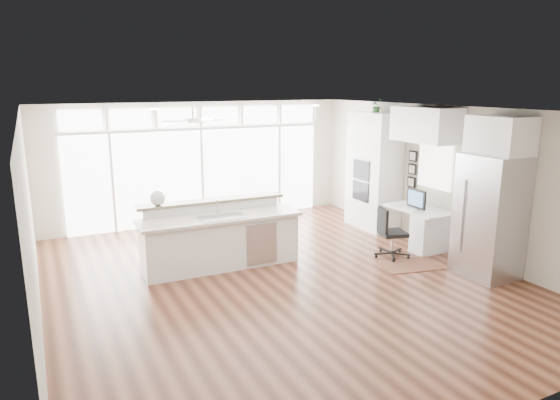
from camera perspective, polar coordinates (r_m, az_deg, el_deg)
name	(u,v)px	position (r m, az deg, el deg)	size (l,w,h in m)	color
floor	(280,280)	(8.18, 0.01, -9.08)	(7.00, 8.00, 0.02)	#432114
ceiling	(280,110)	(7.58, 0.01, 10.26)	(7.00, 8.00, 0.02)	silver
wall_back	(200,163)	(11.42, -9.08, 4.25)	(7.00, 0.04, 2.70)	beige
wall_front	(489,290)	(4.71, 22.78, -9.48)	(7.00, 0.04, 2.70)	beige
wall_left	(30,226)	(6.98, -26.63, -2.65)	(0.04, 8.00, 2.70)	beige
wall_right	(447,179)	(9.82, 18.59, 2.29)	(0.04, 8.00, 2.70)	beige
glass_wall	(202,176)	(11.41, -8.93, 2.72)	(5.80, 0.06, 2.08)	white
transom_row	(200,117)	(11.25, -9.18, 9.39)	(5.90, 0.06, 0.40)	white
desk_window	(435,166)	(9.97, 17.30, 3.70)	(0.04, 0.85, 0.85)	white
ceiling_fan	(193,115)	(10.01, -9.94, 9.50)	(1.16, 1.16, 0.32)	silver
recessed_lights	(274,111)	(7.76, -0.66, 10.17)	(3.40, 3.00, 0.02)	white
oven_cabinet	(374,171)	(10.95, 10.67, 3.28)	(0.64, 1.20, 2.50)	white
desk_nook	(418,227)	(9.99, 15.47, -3.04)	(0.72, 1.30, 0.76)	white
upper_cabinets	(426,125)	(9.68, 16.37, 8.28)	(0.64, 1.30, 0.64)	white
refrigerator	(490,216)	(8.72, 22.86, -1.72)	(0.76, 0.90, 2.00)	#B2B2B7
fridge_cabinet	(501,135)	(8.55, 23.90, 6.78)	(0.64, 0.90, 0.60)	white
framed_photos	(412,169)	(10.44, 14.90, 3.42)	(0.06, 0.22, 0.80)	black
kitchen_island	(221,236)	(8.60, -6.80, -4.09)	(2.75, 1.04, 1.09)	white
rug	(409,265)	(9.05, 14.53, -7.17)	(0.97, 0.70, 0.01)	#3B1C12
office_chair	(393,233)	(9.26, 12.77, -3.66)	(0.48, 0.44, 0.91)	black
fishbowl	(158,198)	(8.57, -13.81, 0.22)	(0.26, 0.26, 0.26)	silver
monitor	(416,198)	(9.80, 15.33, 0.17)	(0.08, 0.49, 0.40)	black
keyboard	(409,209)	(9.73, 14.52, -1.04)	(0.13, 0.34, 0.02)	white
potted_plant	(377,107)	(10.81, 10.98, 10.40)	(0.25, 0.28, 0.22)	#2E5D27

